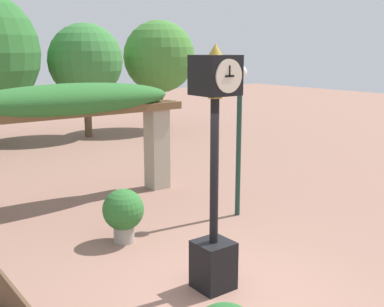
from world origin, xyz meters
TOP-DOWN VIEW (x-y plane):
  - ground_plane at (0.00, 0.00)m, footprint 60.00×60.00m
  - pedestal_clock at (-0.03, 0.25)m, footprint 0.52×0.56m
  - pergola at (0.00, 5.00)m, footprint 5.29×1.06m
  - potted_plant_near_left at (-0.22, 2.48)m, footprint 0.73×0.73m
  - lamp_post at (2.33, 2.33)m, footprint 0.27×0.27m

SIDE VIEW (x-z plane):
  - ground_plane at x=0.00m, z-range 0.00..0.00m
  - potted_plant_near_left at x=-0.22m, z-range 0.07..1.03m
  - pedestal_clock at x=-0.03m, z-range -0.10..3.30m
  - lamp_post at x=2.33m, z-range 0.49..3.51m
  - pergola at x=0.00m, z-range 0.71..3.34m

